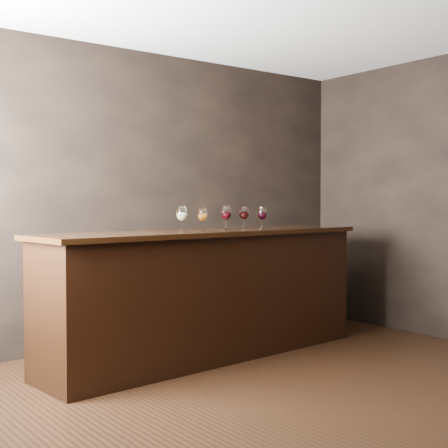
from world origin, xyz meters
TOP-DOWN VIEW (x-y plane):
  - ground at (0.00, 0.00)m, footprint 5.00×5.00m
  - room_shell at (-0.23, 0.11)m, footprint 5.02×4.52m
  - bar_counter at (0.20, 1.35)m, footprint 3.10×0.93m
  - bar_top at (0.20, 1.35)m, footprint 3.21×1.01m
  - back_bar_shelf at (0.30, 2.03)m, footprint 2.41×0.40m
  - glass_white at (-0.06, 1.36)m, footprint 0.09×0.09m
  - glass_amber at (0.17, 1.38)m, footprint 0.08×0.08m
  - glass_red_a at (0.39, 1.34)m, footprint 0.09×0.09m
  - glass_red_b at (0.60, 1.35)m, footprint 0.09×0.09m
  - glass_red_c at (0.79, 1.32)m, footprint 0.09×0.09m

SIDE VIEW (x-z plane):
  - ground at x=0.00m, z-range 0.00..0.00m
  - back_bar_shelf at x=0.30m, z-range 0.00..0.87m
  - bar_counter at x=0.20m, z-range 0.00..1.07m
  - bar_top at x=0.20m, z-range 1.07..1.11m
  - glass_amber at x=0.17m, z-range 1.14..1.34m
  - glass_red_c at x=0.79m, z-range 1.14..1.35m
  - glass_white at x=-0.06m, z-range 1.15..1.36m
  - glass_red_b at x=0.60m, z-range 1.15..1.36m
  - glass_red_a at x=0.39m, z-range 1.15..1.36m
  - room_shell at x=-0.23m, z-range 0.40..3.21m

